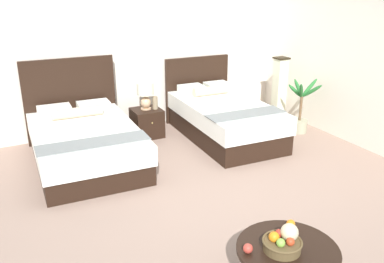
{
  "coord_description": "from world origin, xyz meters",
  "views": [
    {
      "loc": [
        -2.22,
        -3.73,
        2.47
      ],
      "look_at": [
        -0.08,
        0.51,
        0.71
      ],
      "focal_mm": 38.91,
      "sensor_mm": 36.0,
      "label": 1
    }
  ],
  "objects_px": {
    "bed_near_window": "(85,141)",
    "vase": "(155,103)",
    "loose_apple": "(248,248)",
    "floor_lamp_corner": "(279,90)",
    "bed_near_corner": "(223,118)",
    "fruit_bowl": "(283,241)",
    "table_lamp": "(145,93)",
    "nightstand": "(147,123)",
    "coffee_table": "(287,260)",
    "potted_palm": "(300,115)",
    "loose_orange": "(291,224)"
  },
  "relations": [
    {
      "from": "bed_near_corner",
      "to": "potted_palm",
      "type": "height_order",
      "value": "bed_near_corner"
    },
    {
      "from": "loose_apple",
      "to": "nightstand",
      "type": "bearing_deg",
      "value": 80.97
    },
    {
      "from": "vase",
      "to": "potted_palm",
      "type": "xyz_separation_m",
      "value": [
        2.23,
        -0.95,
        -0.26
      ]
    },
    {
      "from": "bed_near_window",
      "to": "nightstand",
      "type": "distance_m",
      "value": 1.28
    },
    {
      "from": "vase",
      "to": "loose_apple",
      "type": "relative_size",
      "value": 2.63
    },
    {
      "from": "bed_near_corner",
      "to": "loose_orange",
      "type": "height_order",
      "value": "bed_near_corner"
    },
    {
      "from": "bed_near_corner",
      "to": "fruit_bowl",
      "type": "xyz_separation_m",
      "value": [
        -1.43,
        -3.33,
        0.17
      ]
    },
    {
      "from": "loose_apple",
      "to": "bed_near_corner",
      "type": "bearing_deg",
      "value": 62.23
    },
    {
      "from": "coffee_table",
      "to": "loose_orange",
      "type": "height_order",
      "value": "loose_orange"
    },
    {
      "from": "bed_near_window",
      "to": "coffee_table",
      "type": "relative_size",
      "value": 2.59
    },
    {
      "from": "fruit_bowl",
      "to": "loose_orange",
      "type": "distance_m",
      "value": 0.33
    },
    {
      "from": "table_lamp",
      "to": "loose_apple",
      "type": "xyz_separation_m",
      "value": [
        -0.61,
        -3.84,
        -0.27
      ]
    },
    {
      "from": "fruit_bowl",
      "to": "loose_apple",
      "type": "bearing_deg",
      "value": 161.75
    },
    {
      "from": "floor_lamp_corner",
      "to": "bed_near_corner",
      "type": "bearing_deg",
      "value": -168.64
    },
    {
      "from": "coffee_table",
      "to": "potted_palm",
      "type": "bearing_deg",
      "value": 47.87
    },
    {
      "from": "bed_near_corner",
      "to": "vase",
      "type": "xyz_separation_m",
      "value": [
        -0.96,
        0.54,
        0.24
      ]
    },
    {
      "from": "loose_apple",
      "to": "potted_palm",
      "type": "bearing_deg",
      "value": 43.61
    },
    {
      "from": "bed_near_corner",
      "to": "table_lamp",
      "type": "relative_size",
      "value": 5.01
    },
    {
      "from": "fruit_bowl",
      "to": "floor_lamp_corner",
      "type": "height_order",
      "value": "floor_lamp_corner"
    },
    {
      "from": "bed_near_window",
      "to": "vase",
      "type": "xyz_separation_m",
      "value": [
        1.29,
        0.53,
        0.25
      ]
    },
    {
      "from": "loose_apple",
      "to": "coffee_table",
      "type": "bearing_deg",
      "value": -17.06
    },
    {
      "from": "loose_apple",
      "to": "fruit_bowl",
      "type": "bearing_deg",
      "value": -18.25
    },
    {
      "from": "bed_near_window",
      "to": "vase",
      "type": "relative_size",
      "value": 10.29
    },
    {
      "from": "fruit_bowl",
      "to": "table_lamp",
      "type": "bearing_deg",
      "value": 85.17
    },
    {
      "from": "bed_near_window",
      "to": "nightstand",
      "type": "bearing_deg",
      "value": 26.25
    },
    {
      "from": "bed_near_corner",
      "to": "loose_orange",
      "type": "bearing_deg",
      "value": -110.71
    },
    {
      "from": "coffee_table",
      "to": "potted_palm",
      "type": "relative_size",
      "value": 0.91
    },
    {
      "from": "loose_orange",
      "to": "potted_palm",
      "type": "distance_m",
      "value": 3.66
    },
    {
      "from": "vase",
      "to": "fruit_bowl",
      "type": "relative_size",
      "value": 0.65
    },
    {
      "from": "bed_near_corner",
      "to": "loose_apple",
      "type": "distance_m",
      "value": 3.67
    },
    {
      "from": "bed_near_corner",
      "to": "potted_palm",
      "type": "distance_m",
      "value": 1.33
    },
    {
      "from": "nightstand",
      "to": "table_lamp",
      "type": "height_order",
      "value": "table_lamp"
    },
    {
      "from": "nightstand",
      "to": "vase",
      "type": "xyz_separation_m",
      "value": [
        0.14,
        -0.04,
        0.33
      ]
    },
    {
      "from": "fruit_bowl",
      "to": "coffee_table",
      "type": "bearing_deg",
      "value": -9.9
    },
    {
      "from": "floor_lamp_corner",
      "to": "coffee_table",
      "type": "bearing_deg",
      "value": -126.93
    },
    {
      "from": "table_lamp",
      "to": "loose_apple",
      "type": "bearing_deg",
      "value": -98.98
    },
    {
      "from": "loose_apple",
      "to": "floor_lamp_corner",
      "type": "height_order",
      "value": "floor_lamp_corner"
    },
    {
      "from": "loose_orange",
      "to": "bed_near_window",
      "type": "bearing_deg",
      "value": 108.83
    },
    {
      "from": "bed_near_window",
      "to": "table_lamp",
      "type": "xyz_separation_m",
      "value": [
        1.15,
        0.59,
        0.42
      ]
    },
    {
      "from": "bed_near_window",
      "to": "loose_apple",
      "type": "xyz_separation_m",
      "value": [
        0.54,
        -3.26,
        0.15
      ]
    },
    {
      "from": "bed_near_corner",
      "to": "loose_orange",
      "type": "relative_size",
      "value": 28.06
    },
    {
      "from": "table_lamp",
      "to": "loose_apple",
      "type": "relative_size",
      "value": 5.52
    },
    {
      "from": "fruit_bowl",
      "to": "floor_lamp_corner",
      "type": "relative_size",
      "value": 0.28
    },
    {
      "from": "fruit_bowl",
      "to": "bed_near_corner",
      "type": "bearing_deg",
      "value": 66.74
    },
    {
      "from": "bed_near_window",
      "to": "potted_palm",
      "type": "bearing_deg",
      "value": -6.84
    },
    {
      "from": "bed_near_window",
      "to": "vase",
      "type": "height_order",
      "value": "bed_near_window"
    },
    {
      "from": "bed_near_corner",
      "to": "floor_lamp_corner",
      "type": "bearing_deg",
      "value": 11.36
    },
    {
      "from": "vase",
      "to": "loose_orange",
      "type": "height_order",
      "value": "vase"
    },
    {
      "from": "bed_near_corner",
      "to": "fruit_bowl",
      "type": "bearing_deg",
      "value": -113.26
    },
    {
      "from": "vase",
      "to": "loose_orange",
      "type": "bearing_deg",
      "value": -93.39
    }
  ]
}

